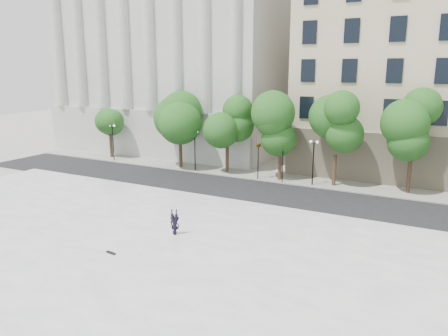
{
  "coord_description": "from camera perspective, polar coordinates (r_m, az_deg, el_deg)",
  "views": [
    {
      "loc": [
        17.22,
        -16.68,
        10.93
      ],
      "look_at": [
        3.1,
        10.0,
        4.02
      ],
      "focal_mm": 35.0,
      "sensor_mm": 36.0,
      "label": 1
    }
  ],
  "objects": [
    {
      "name": "ground",
      "position": [
        26.34,
        -16.74,
        -12.19
      ],
      "size": [
        160.0,
        160.0,
        0.0
      ],
      "primitive_type": "plane",
      "color": "#A6A59D",
      "rests_on": "ground"
    },
    {
      "name": "plaza",
      "position": [
        28.25,
        -12.47,
        -9.68
      ],
      "size": [
        44.0,
        22.0,
        0.45
      ],
      "primitive_type": "cube",
      "color": "white",
      "rests_on": "ground"
    },
    {
      "name": "street",
      "position": [
        40.23,
        1.43,
        -2.85
      ],
      "size": [
        60.0,
        8.0,
        0.02
      ],
      "primitive_type": "cube",
      "color": "black",
      "rests_on": "ground"
    },
    {
      "name": "far_sidewalk",
      "position": [
        45.49,
        4.81,
        -0.97
      ],
      "size": [
        60.0,
        4.0,
        0.12
      ],
      "primitive_type": "cube",
      "color": "gray",
      "rests_on": "ground"
    },
    {
      "name": "building_west",
      "position": [
        65.02,
        -4.0,
        14.59
      ],
      "size": [
        31.5,
        27.65,
        25.6
      ],
      "color": "beige",
      "rests_on": "ground"
    },
    {
      "name": "traffic_light_west",
      "position": [
        43.05,
        4.52,
        3.27
      ],
      "size": [
        0.66,
        1.92,
        4.26
      ],
      "color": "black",
      "rests_on": "ground"
    },
    {
      "name": "traffic_light_east",
      "position": [
        42.11,
        7.73,
        2.96
      ],
      "size": [
        0.83,
        1.9,
        4.25
      ],
      "color": "black",
      "rests_on": "ground"
    },
    {
      "name": "person_lying",
      "position": [
        28.61,
        -6.42,
        -8.17
      ],
      "size": [
        1.19,
        1.8,
        0.46
      ],
      "primitive_type": "imported",
      "rotation": [
        -1.54,
        0.0,
        0.37
      ],
      "color": "black",
      "rests_on": "plaza"
    },
    {
      "name": "skateboard",
      "position": [
        26.58,
        -14.54,
        -10.67
      ],
      "size": [
        0.72,
        0.29,
        0.07
      ],
      "primitive_type": "cube",
      "rotation": [
        0.0,
        0.0,
        -0.15
      ],
      "color": "black",
      "rests_on": "plaza"
    },
    {
      "name": "street_trees",
      "position": [
        43.52,
        6.49,
        5.66
      ],
      "size": [
        45.26,
        5.04,
        7.96
      ],
      "color": "#382619",
      "rests_on": "ground"
    },
    {
      "name": "lamp_posts",
      "position": [
        43.8,
        3.6,
        2.44
      ],
      "size": [
        38.58,
        0.28,
        4.51
      ],
      "color": "black",
      "rests_on": "ground"
    }
  ]
}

